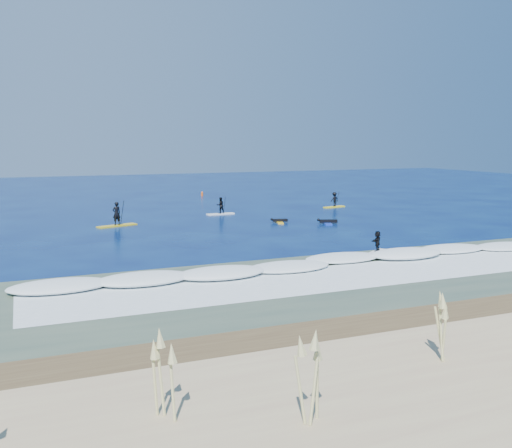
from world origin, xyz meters
name	(u,v)px	position (x,y,z in m)	size (l,w,h in m)	color
ground	(264,237)	(0.00, 0.00, 0.00)	(160.00, 160.00, 0.00)	#030F44
wet_sand_strip	(480,322)	(0.00, -21.50, 0.00)	(90.00, 5.00, 0.08)	#4B3723
shallow_water	(372,279)	(0.00, -14.00, 0.01)	(90.00, 13.00, 0.01)	#374B3B
breaking_wave	(333,264)	(0.00, -10.00, 0.00)	(40.00, 6.00, 0.30)	white
whitewater	(361,275)	(0.00, -13.00, 0.00)	(34.00, 5.00, 0.02)	silver
sup_paddler_left	(117,217)	(-9.22, 9.43, 0.74)	(3.44, 1.88, 2.35)	gold
sup_paddler_center	(220,207)	(1.16, 13.29, 0.71)	(2.75, 0.84, 1.90)	white
sup_paddler_right	(334,201)	(14.24, 14.21, 0.72)	(2.71, 1.27, 1.85)	yellow
prone_paddler_near	(279,221)	(4.07, 6.15, 0.13)	(1.49, 1.95, 0.39)	yellow
prone_paddler_far	(327,222)	(7.60, 4.02, 0.16)	(1.70, 2.25, 0.46)	#1838B6
wave_surfer	(377,243)	(3.82, -8.87, 0.78)	(1.82, 1.50, 1.35)	white
marker_buoy	(202,194)	(4.90, 31.34, 0.29)	(0.28, 0.28, 0.67)	#EF5915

